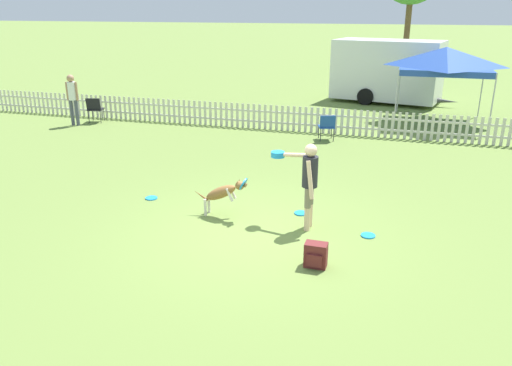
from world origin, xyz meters
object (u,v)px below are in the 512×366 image
frisbee_near_dog (151,198)px  folding_chair_blue_left (95,108)px  equipment_trailer (387,70)px  canopy_tent_main (445,60)px  backpack_on_grass (316,255)px  frisbee_midfield (368,235)px  frisbee_near_handler (301,213)px  leaping_dog (223,192)px  spectator_standing (72,95)px  handler_person (307,176)px  folding_chair_center (327,125)px

frisbee_near_dog → folding_chair_blue_left: 8.21m
equipment_trailer → canopy_tent_main: bearing=-47.8°
backpack_on_grass → folding_chair_blue_left: folding_chair_blue_left is taller
frisbee_near_dog → frisbee_midfield: size_ratio=1.00×
frisbee_near_dog → frisbee_near_handler: bearing=2.2°
leaping_dog → folding_chair_blue_left: folding_chair_blue_left is taller
backpack_on_grass → equipment_trailer: (0.18, 15.14, 1.16)m
backpack_on_grass → canopy_tent_main: bearing=79.1°
canopy_tent_main → spectator_standing: size_ratio=1.72×
handler_person → equipment_trailer: equipment_trailer is taller
spectator_standing → frisbee_near_handler: bearing=140.0°
handler_person → leaping_dog: 1.71m
handler_person → frisbee_midfield: bearing=-89.8°
leaping_dog → backpack_on_grass: leaping_dog is taller
folding_chair_center → frisbee_near_dog: bearing=46.9°
backpack_on_grass → canopy_tent_main: 11.98m
frisbee_near_handler → spectator_standing: (-9.09, 5.39, 1.05)m
backpack_on_grass → spectator_standing: size_ratio=0.23×
handler_person → folding_chair_blue_left: size_ratio=1.82×
handler_person → frisbee_near_dog: (-3.44, 0.49, -1.00)m
folding_chair_center → equipment_trailer: bearing=-118.5°
leaping_dog → spectator_standing: 9.73m
spectator_standing → folding_chair_center: bearing=173.8°
folding_chair_blue_left → folding_chair_center: (8.22, -0.14, -0.05)m
handler_person → frisbee_near_handler: handler_person is taller
folding_chair_blue_left → folding_chair_center: size_ratio=1.10×
folding_chair_center → canopy_tent_main: bearing=-150.3°
frisbee_near_handler → canopy_tent_main: 10.25m
frisbee_near_dog → spectator_standing: 8.11m
handler_person → frisbee_midfield: size_ratio=6.28×
handler_person → spectator_standing: spectator_standing is taller
frisbee_midfield → spectator_standing: (-10.46, 6.04, 1.05)m
frisbee_near_handler → folding_chair_center: bearing=94.5°
leaping_dog → canopy_tent_main: (4.32, 10.15, 1.67)m
handler_person → spectator_standing: (-9.30, 6.00, 0.05)m
frisbee_near_handler → spectator_standing: 10.62m
frisbee_near_handler → frisbee_midfield: (1.37, -0.65, 0.00)m
folding_chair_center → handler_person: bearing=77.7°
frisbee_midfield → equipment_trailer: (-0.52, 13.78, 1.34)m
handler_person → canopy_tent_main: (2.69, 10.20, 1.15)m
backpack_on_grass → frisbee_midfield: bearing=62.8°
folding_chair_blue_left → spectator_standing: bearing=40.0°
leaping_dog → canopy_tent_main: 11.16m
leaping_dog → frisbee_near_dog: size_ratio=4.44×
leaping_dog → backpack_on_grass: (2.08, -1.45, -0.30)m
frisbee_midfield → backpack_on_grass: bearing=-117.2°
handler_person → spectator_standing: size_ratio=0.93×
handler_person → folding_chair_center: bearing=8.2°
folding_chair_blue_left → canopy_tent_main: bearing=-178.7°
frisbee_near_handler → handler_person: bearing=-70.9°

